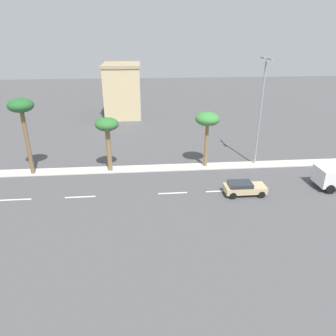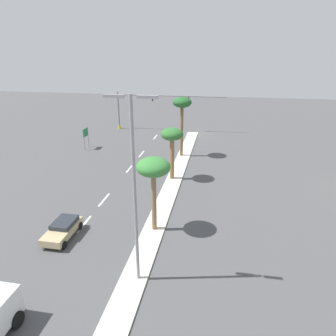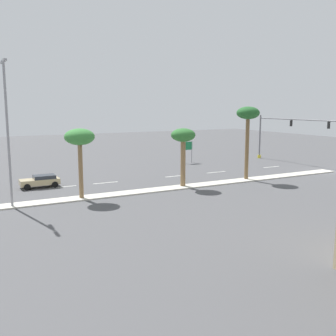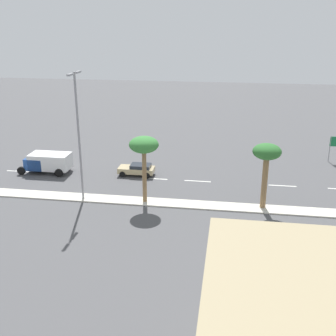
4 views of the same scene
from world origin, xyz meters
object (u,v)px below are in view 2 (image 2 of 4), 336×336
traffic_signal_gantry (146,105)px  palm_tree_outboard (182,106)px  street_lamp_inboard (134,183)px  directional_road_sign (86,134)px  palm_tree_trailing (172,137)px  sedan_tan_mid (63,229)px  palm_tree_rear (153,169)px

traffic_signal_gantry → palm_tree_outboard: 16.39m
street_lamp_inboard → palm_tree_outboard: bearing=-88.5°
directional_road_sign → palm_tree_trailing: (-14.62, 9.28, 2.77)m
traffic_signal_gantry → palm_tree_outboard: size_ratio=2.45×
traffic_signal_gantry → street_lamp_inboard: (-9.08, 38.79, 2.31)m
palm_tree_trailing → street_lamp_inboard: 16.76m
palm_tree_trailing → sedan_tan_mid: (6.63, 13.02, -4.31)m
traffic_signal_gantry → directional_road_sign: 14.43m
palm_tree_trailing → palm_tree_rear: (-0.33, 10.75, 0.40)m
directional_road_sign → palm_tree_outboard: bearing=176.2°
street_lamp_inboard → directional_road_sign: bearing=-59.6°
directional_road_sign → traffic_signal_gantry: bearing=-115.4°
palm_tree_trailing → sedan_tan_mid: 15.23m
traffic_signal_gantry → palm_tree_trailing: size_ratio=3.35×
palm_tree_outboard → street_lamp_inboard: size_ratio=0.69×
traffic_signal_gantry → sedan_tan_mid: size_ratio=5.12×
palm_tree_outboard → palm_tree_rear: palm_tree_outboard is taller
palm_tree_outboard → palm_tree_trailing: size_ratio=1.37×
street_lamp_inboard → palm_tree_trailing: bearing=-88.0°
palm_tree_outboard → palm_tree_rear: bearing=91.2°
directional_road_sign → sedan_tan_mid: bearing=109.7°
street_lamp_inboard → sedan_tan_mid: 10.16m
directional_road_sign → palm_tree_outboard: palm_tree_outboard is taller
sedan_tan_mid → palm_tree_rear: bearing=-161.9°
palm_tree_rear → street_lamp_inboard: 6.09m
palm_tree_trailing → street_lamp_inboard: (-0.57, 16.64, 1.88)m
directional_road_sign → sedan_tan_mid: (-8.00, 22.31, -1.54)m
directional_road_sign → palm_tree_trailing: palm_tree_trailing is taller
palm_tree_outboard → palm_tree_rear: (-0.39, 19.06, -1.64)m
palm_tree_outboard → palm_tree_trailing: bearing=90.4°
palm_tree_outboard → sedan_tan_mid: bearing=72.9°
palm_tree_rear → traffic_signal_gantry: bearing=-75.0°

